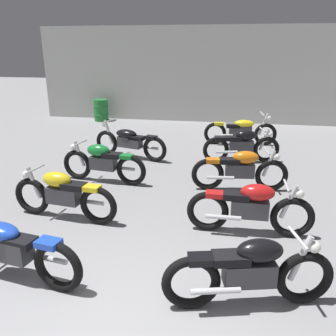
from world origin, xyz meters
name	(u,v)px	position (x,y,z in m)	size (l,w,h in m)	color
back_wall	(202,75)	(0.00, 11.59, 1.80)	(12.97, 0.24, 3.60)	#B2B2AD
motorcycle_left_row_0	(6,247)	(-1.52, 1.01, 0.45)	(2.16, 0.68, 0.97)	black
motorcycle_left_row_1	(63,194)	(-1.56, 2.68, 0.46)	(1.97, 0.49, 0.88)	black
motorcycle_left_row_2	(103,162)	(-1.51, 4.48, 0.46)	(1.97, 0.49, 0.88)	black
motorcycle_left_row_3	(129,141)	(-1.44, 6.31, 0.45)	(2.11, 0.86, 0.97)	black
motorcycle_right_row_0	(250,271)	(1.48, 1.03, 0.46)	(1.94, 0.69, 0.88)	black
motorcycle_right_row_1	(250,207)	(1.55, 2.71, 0.46)	(1.97, 0.48, 0.88)	black
motorcycle_right_row_2	(240,169)	(1.42, 4.52, 0.46)	(1.97, 0.55, 0.88)	black
motorcycle_right_row_3	(242,145)	(1.49, 6.44, 0.46)	(1.95, 0.65, 0.88)	black
motorcycle_right_row_4	(241,130)	(1.49, 8.19, 0.45)	(2.17, 0.68, 0.97)	black
oil_drum	(101,110)	(-3.96, 10.96, 0.43)	(0.59, 0.59, 0.85)	#1E722D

